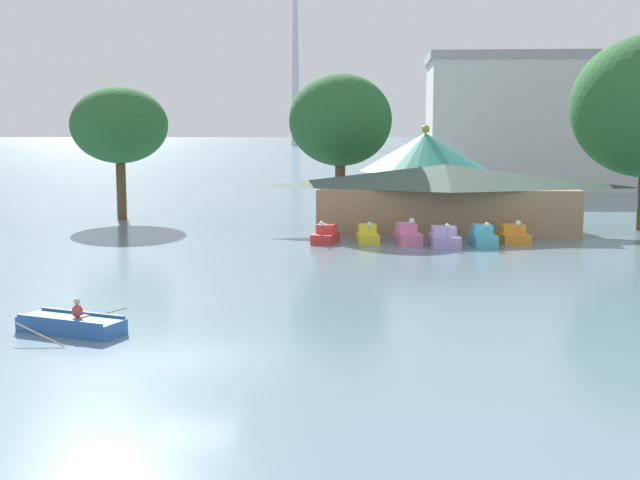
# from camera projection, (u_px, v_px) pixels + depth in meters

# --- Properties ---
(ground_plane) EXTENTS (2000.00, 2000.00, 0.00)m
(ground_plane) POSITION_uv_depth(u_px,v_px,m) (194.00, 358.00, 25.27)
(ground_plane) COLOR slate
(rowboat_with_rower) EXTENTS (4.06, 3.88, 1.26)m
(rowboat_with_rower) POSITION_uv_depth(u_px,v_px,m) (71.00, 325.00, 28.41)
(rowboat_with_rower) COLOR #2D60AD
(rowboat_with_rower) RESTS_ON ground
(pedal_boat_red) EXTENTS (1.76, 2.65, 1.49)m
(pedal_boat_red) POSITION_uv_depth(u_px,v_px,m) (326.00, 235.00, 51.47)
(pedal_boat_red) COLOR red
(pedal_boat_red) RESTS_ON ground
(pedal_boat_yellow) EXTENTS (1.55, 2.53, 1.43)m
(pedal_boat_yellow) POSITION_uv_depth(u_px,v_px,m) (368.00, 235.00, 51.62)
(pedal_boat_yellow) COLOR yellow
(pedal_boat_yellow) RESTS_ON ground
(pedal_boat_pink) EXTENTS (1.78, 3.13, 1.74)m
(pedal_boat_pink) POSITION_uv_depth(u_px,v_px,m) (407.00, 235.00, 51.04)
(pedal_boat_pink) COLOR pink
(pedal_boat_pink) RESTS_ON ground
(pedal_boat_lavender) EXTENTS (1.85, 2.65, 1.55)m
(pedal_boat_lavender) POSITION_uv_depth(u_px,v_px,m) (444.00, 239.00, 49.69)
(pedal_boat_lavender) COLOR #B299D8
(pedal_boat_lavender) RESTS_ON ground
(pedal_boat_cyan) EXTENTS (1.56, 2.68, 1.58)m
(pedal_boat_cyan) POSITION_uv_depth(u_px,v_px,m) (483.00, 237.00, 50.09)
(pedal_boat_cyan) COLOR #4CB7CC
(pedal_boat_cyan) RESTS_ON ground
(pedal_boat_orange) EXTENTS (1.84, 2.65, 1.54)m
(pedal_boat_orange) POSITION_uv_depth(u_px,v_px,m) (513.00, 235.00, 51.58)
(pedal_boat_orange) COLOR orange
(pedal_boat_orange) RESTS_ON ground
(boathouse) EXTENTS (18.95, 7.17, 4.76)m
(boathouse) POSITION_uv_depth(u_px,v_px,m) (445.00, 197.00, 56.46)
(boathouse) COLOR #9E7F5B
(boathouse) RESTS_ON ground
(green_roof_pavilion) EXTENTS (10.97, 10.97, 7.58)m
(green_roof_pavilion) POSITION_uv_depth(u_px,v_px,m) (425.00, 167.00, 68.48)
(green_roof_pavilion) COLOR brown
(green_roof_pavilion) RESTS_ON ground
(shoreline_tree_tall_left) EXTENTS (7.69, 7.69, 10.56)m
(shoreline_tree_tall_left) POSITION_uv_depth(u_px,v_px,m) (119.00, 126.00, 64.52)
(shoreline_tree_tall_left) COLOR brown
(shoreline_tree_tall_left) RESTS_ON ground
(shoreline_tree_mid) EXTENTS (7.90, 7.90, 11.42)m
(shoreline_tree_mid) POSITION_uv_depth(u_px,v_px,m) (340.00, 120.00, 62.12)
(shoreline_tree_mid) COLOR brown
(shoreline_tree_mid) RESTS_ON ground
(background_building_block) EXTENTS (38.24, 12.64, 16.21)m
(background_building_block) POSITION_uv_depth(u_px,v_px,m) (585.00, 122.00, 97.92)
(background_building_block) COLOR beige
(background_building_block) RESTS_ON ground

